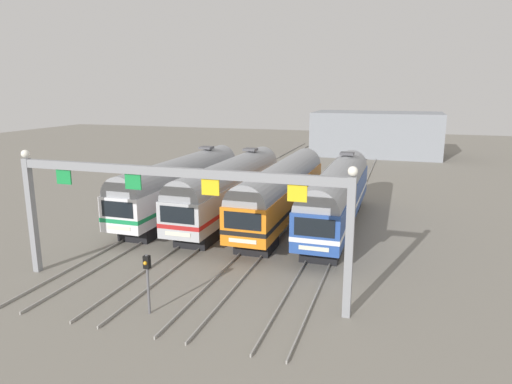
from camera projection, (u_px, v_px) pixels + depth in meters
ground_plane at (256, 221)px, 36.17m from camera, size 160.00×160.00×0.00m
track_bed at (302, 180)px, 51.94m from camera, size 14.15×70.00×0.15m
commuter_train_white at (182, 183)px, 37.47m from camera, size 2.88×18.06×5.05m
commuter_train_stainless at (230, 186)px, 36.21m from camera, size 2.88×18.06×5.05m
commuter_train_orange at (282, 189)px, 34.94m from camera, size 2.88×18.06×4.77m
commuter_train_blue at (337, 193)px, 33.69m from camera, size 2.88×18.06×5.05m
catenary_gantry at (171, 194)px, 22.51m from camera, size 17.88×0.44×6.97m
yard_signal_mast at (147, 273)px, 20.85m from camera, size 0.28×0.35×2.88m
maintenance_building at (376, 134)px, 71.11m from camera, size 19.13×10.00×6.64m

